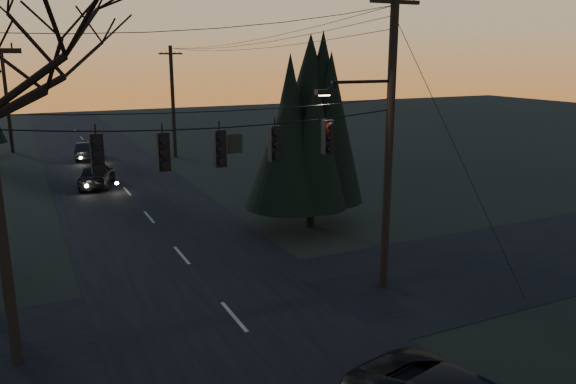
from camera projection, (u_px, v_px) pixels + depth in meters
name	position (u px, v px, depth m)	size (l,w,h in m)	color
main_road	(159.00, 228.00, 25.92)	(8.00, 120.00, 0.02)	black
cross_road	(234.00, 317.00, 17.17)	(60.00, 7.00, 0.02)	black
utility_pole_right	(383.00, 286.00, 19.48)	(5.00, 0.30, 10.00)	black
utility_pole_left	(18.00, 362.00, 14.64)	(1.80, 0.30, 8.50)	black
utility_pole_far_r	(176.00, 157.00, 43.99)	(1.80, 0.30, 8.50)	black
utility_pole_far_l	(13.00, 152.00, 46.16)	(0.30, 0.30, 8.00)	black
span_signal_assembly	(222.00, 146.00, 15.81)	(11.50, 0.44, 1.51)	black
evergreen_right	(311.00, 132.00, 25.19)	(4.52, 4.52, 7.73)	black
sedan_oncoming_a	(97.00, 175.00, 33.99)	(1.77, 4.39, 1.50)	black
sedan_oncoming_b	(88.00, 151.00, 42.87)	(1.40, 4.03, 1.33)	black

